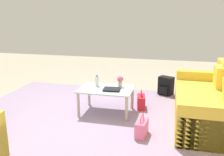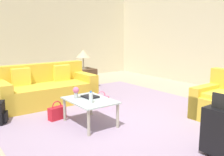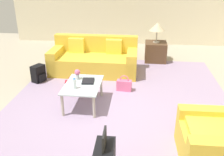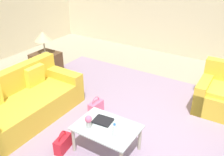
# 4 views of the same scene
# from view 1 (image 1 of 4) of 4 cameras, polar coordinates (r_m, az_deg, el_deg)

# --- Properties ---
(ground_plane) EXTENTS (12.00, 12.00, 0.00)m
(ground_plane) POSITION_cam_1_polar(r_m,az_deg,el_deg) (4.25, -8.38, -9.75)
(ground_plane) COLOR #A89E89
(area_rug) EXTENTS (5.20, 4.40, 0.01)m
(area_rug) POSITION_cam_1_polar(r_m,az_deg,el_deg) (3.90, -1.16, -11.87)
(area_rug) COLOR #9984A3
(area_rug) RESTS_ON ground
(couch) EXTENTS (0.99, 2.17, 0.89)m
(couch) POSITION_cam_1_polar(r_m,az_deg,el_deg) (4.46, 22.04, -5.34)
(couch) COLOR gold
(couch) RESTS_ON ground
(coffee_table) EXTENTS (0.95, 0.67, 0.45)m
(coffee_table) POSITION_cam_1_polar(r_m,az_deg,el_deg) (4.43, -1.32, -3.15)
(coffee_table) COLOR silver
(coffee_table) RESTS_ON ground
(water_bottle) EXTENTS (0.06, 0.06, 0.20)m
(water_bottle) POSITION_cam_1_polar(r_m,az_deg,el_deg) (4.53, -3.44, -0.70)
(water_bottle) COLOR silver
(water_bottle) RESTS_ON coffee_table
(coffee_table_book) EXTENTS (0.30, 0.25, 0.03)m
(coffee_table_book) POSITION_cam_1_polar(r_m,az_deg,el_deg) (4.31, -0.07, -2.61)
(coffee_table_book) COLOR black
(coffee_table_book) RESTS_ON coffee_table
(flower_vase) EXTENTS (0.11, 0.11, 0.21)m
(flower_vase) POSITION_cam_1_polar(r_m,az_deg,el_deg) (4.47, 1.89, -0.53)
(flower_vase) COLOR #B2B7BC
(flower_vase) RESTS_ON coffee_table
(handbag_pink) EXTENTS (0.17, 0.33, 0.36)m
(handbag_pink) POSITION_cam_1_polar(r_m,az_deg,el_deg) (3.72, 6.80, -11.22)
(handbag_pink) COLOR pink
(handbag_pink) RESTS_ON ground
(handbag_red) EXTENTS (0.19, 0.34, 0.36)m
(handbag_red) POSITION_cam_1_polar(r_m,az_deg,el_deg) (4.75, 6.67, -5.34)
(handbag_red) COLOR red
(handbag_red) RESTS_ON ground
(backpack_black) EXTENTS (0.36, 0.33, 0.40)m
(backpack_black) POSITION_cam_1_polar(r_m,az_deg,el_deg) (5.58, 12.17, -1.82)
(backpack_black) COLOR black
(backpack_black) RESTS_ON ground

